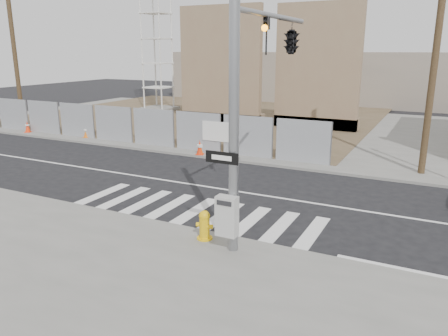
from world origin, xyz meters
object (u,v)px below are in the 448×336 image
at_px(fire_hydrant, 204,225).
at_px(traffic_cone_c, 200,148).
at_px(signal_pole, 275,65).
at_px(traffic_cone_a, 27,127).
at_px(traffic_cone_d, 200,147).
at_px(traffic_cone_b, 86,132).
at_px(crane_tower, 155,1).

height_order(fire_hydrant, traffic_cone_c, fire_hydrant).
distance_m(signal_pole, traffic_cone_a, 20.66).
xyz_separation_m(traffic_cone_a, traffic_cone_d, (12.91, -0.43, 0.01)).
xyz_separation_m(fire_hydrant, traffic_cone_b, (-13.49, 9.61, -0.06)).
bearing_deg(crane_tower, traffic_cone_c, -48.35).
xyz_separation_m(traffic_cone_a, traffic_cone_b, (4.57, 0.41, -0.00)).
bearing_deg(signal_pole, traffic_cone_c, 134.37).
bearing_deg(traffic_cone_a, signal_pole, -19.36).
height_order(traffic_cone_b, traffic_cone_d, traffic_cone_d).
height_order(fire_hydrant, traffic_cone_b, fire_hydrant).
height_order(signal_pole, traffic_cone_a, signal_pole).
distance_m(traffic_cone_a, traffic_cone_c, 12.94).
bearing_deg(crane_tower, traffic_cone_b, -75.86).
bearing_deg(traffic_cone_b, traffic_cone_a, -174.83).
height_order(traffic_cone_c, traffic_cone_d, traffic_cone_d).
distance_m(signal_pole, traffic_cone_d, 9.78).
relative_size(traffic_cone_a, traffic_cone_d, 0.97).
bearing_deg(traffic_cone_c, traffic_cone_b, 174.23).
xyz_separation_m(signal_pole, traffic_cone_c, (-6.13, 6.27, -4.34)).
bearing_deg(traffic_cone_d, fire_hydrant, -59.53).
relative_size(signal_pole, crane_tower, 0.39).
height_order(traffic_cone_a, traffic_cone_d, traffic_cone_d).
bearing_deg(traffic_cone_b, traffic_cone_c, -5.77).
bearing_deg(traffic_cone_c, crane_tower, 131.65).
distance_m(traffic_cone_b, traffic_cone_d, 8.38).
bearing_deg(crane_tower, traffic_cone_a, -97.23).
height_order(crane_tower, traffic_cone_a, crane_tower).
distance_m(fire_hydrant, traffic_cone_c, 10.16).
bearing_deg(traffic_cone_d, traffic_cone_b, 174.21).
distance_m(crane_tower, traffic_cone_c, 19.14).
distance_m(signal_pole, fire_hydrant, 5.03).
xyz_separation_m(signal_pole, fire_hydrant, (-0.99, -2.50, -4.25)).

